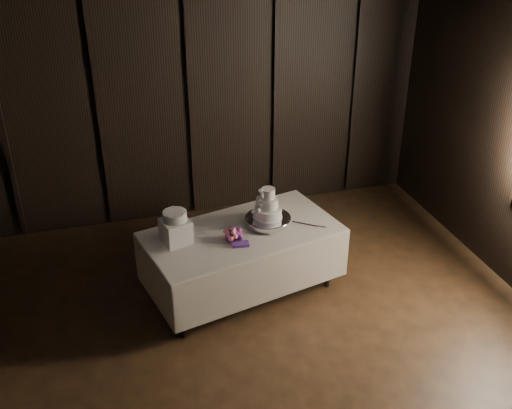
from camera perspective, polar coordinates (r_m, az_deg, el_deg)
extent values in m
cube|color=black|center=(5.44, 1.79, -18.28)|extent=(6.04, 7.04, 0.04)
cube|color=black|center=(3.84, 2.48, 14.53)|extent=(6.04, 7.04, 0.04)
cube|color=black|center=(7.56, -6.28, 9.47)|extent=(6.04, 0.04, 3.04)
cube|color=white|center=(6.18, -1.34, -2.59)|extent=(2.16, 1.45, 0.01)
cube|color=white|center=(6.39, -1.30, -5.66)|extent=(1.98, 1.30, 0.71)
cylinder|color=silver|center=(6.26, 1.15, -1.59)|extent=(0.59, 0.59, 0.09)
cylinder|color=white|center=(6.21, 1.16, -0.78)|extent=(0.28, 0.28, 0.11)
cylinder|color=white|center=(6.16, 1.17, 0.13)|extent=(0.21, 0.21, 0.11)
cylinder|color=white|center=(6.10, 1.18, 1.06)|extent=(0.14, 0.14, 0.11)
cube|color=white|center=(5.98, -7.64, -2.53)|extent=(0.32, 0.32, 0.25)
cylinder|color=white|center=(5.90, -7.75, -1.10)|extent=(0.26, 0.26, 0.09)
cube|color=silver|center=(6.31, 4.66, -1.86)|extent=(0.31, 0.25, 0.01)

